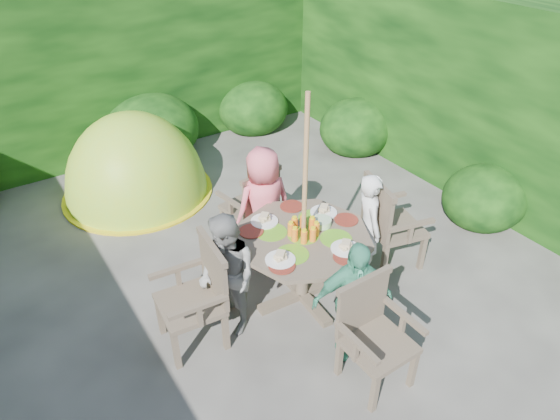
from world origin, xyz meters
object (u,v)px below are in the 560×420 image
garden_chair_front (372,332)px  child_left (228,276)px  patio_table (303,245)px  garden_chair_right (389,223)px  garden_chair_back (253,205)px  child_front (352,301)px  child_right (368,226)px  parasol_pole (304,208)px  child_back (264,205)px  dome_tent (140,193)px  garden_chair_left (198,294)px

garden_chair_front → child_left: child_left is taller
patio_table → garden_chair_right: size_ratio=1.42×
garden_chair_back → garden_chair_front: garden_chair_back is taller
garden_chair_back → garden_chair_front: bearing=76.2°
child_front → child_right: bearing=64.5°
parasol_pole → child_back: bearing=86.0°
patio_table → dome_tent: bearing=103.3°
garden_chair_left → garden_chair_front: 1.54m
parasol_pole → garden_chair_back: 1.25m
garden_chair_back → dome_tent: size_ratio=0.41×
garden_chair_left → child_left: bearing=91.8°
garden_chair_right → child_right: bearing=103.0°
garden_chair_front → child_front: 0.31m
patio_table → child_front: bearing=-94.3°
patio_table → garden_chair_back: (0.09, 1.09, -0.16)m
patio_table → garden_chair_right: (1.09, -0.06, -0.12)m
parasol_pole → garden_chair_left: size_ratio=2.20×
child_right → dome_tent: (-1.47, 2.93, -0.61)m
garden_chair_front → child_left: 1.36m
child_front → child_left: bearing=154.5°
garden_chair_left → garden_chair_front: (1.01, -1.17, -0.03)m
garden_chair_left → child_front: child_front is taller
parasol_pole → child_left: (-0.80, 0.06, -0.48)m
garden_chair_right → child_left: (-1.89, 0.12, 0.08)m
parasol_pole → child_right: size_ratio=1.81×
child_left → garden_chair_right: bearing=84.0°
garden_chair_right → garden_chair_back: (-1.00, 1.15, -0.04)m
child_left → child_front: 1.13m
parasol_pole → child_left: parasol_pole is taller
garden_chair_front → garden_chair_right: bearing=41.3°
child_back → child_right: bearing=133.6°
garden_chair_right → garden_chair_back: garden_chair_right is taller
garden_chair_back → garden_chair_front: (-0.18, -2.19, -0.00)m
parasol_pole → garden_chair_back: parasol_pole is taller
patio_table → garden_chair_front: 1.11m
garden_chair_back → dome_tent: (-0.77, 1.78, -0.50)m
patio_table → garden_chair_left: garden_chair_left is taller
garden_chair_right → garden_chair_front: bearing=145.4°
child_back → child_front: size_ratio=1.11×
garden_chair_back → child_back: 0.34m
garden_chair_front → child_right: size_ratio=0.77×
patio_table → garden_chair_front: same height
patio_table → garden_chair_left: (-1.09, 0.07, -0.13)m
child_front → patio_table: bearing=109.1°
patio_table → dome_tent: size_ratio=0.63×
garden_chair_right → garden_chair_left: (-2.18, 0.13, -0.01)m
garden_chair_left → child_back: child_back is taller
parasol_pole → child_right: parasol_pole is taller
parasol_pole → dome_tent: bearing=103.2°
garden_chair_right → child_left: bearing=100.4°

